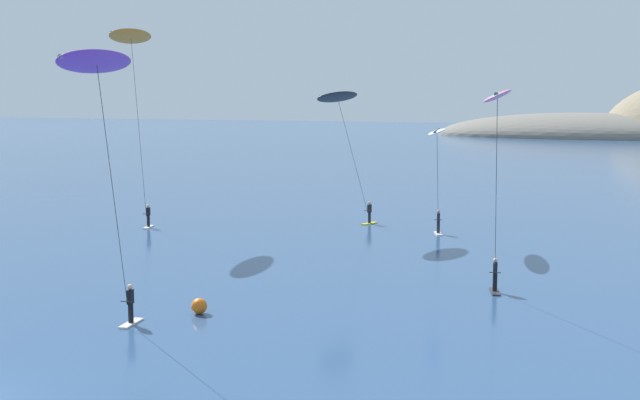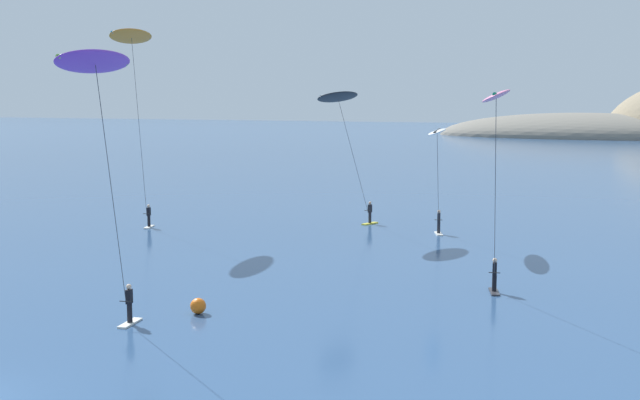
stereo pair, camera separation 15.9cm
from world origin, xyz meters
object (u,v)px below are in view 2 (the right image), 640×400
Objects in this scene: kitesurfer_orange at (133,49)px; kitesurfer_black at (341,107)px; kitesurfer_pink at (496,116)px; marker_buoy at (198,306)px; kitesurfer_white at (437,141)px; kitesurfer_purple at (98,82)px.

kitesurfer_black is at bearing 24.12° from kitesurfer_orange.
marker_buoy is at bearing -162.11° from kitesurfer_pink.
kitesurfer_white is at bearing 112.88° from kitesurfer_pink.
marker_buoy is at bearing -83.15° from kitesurfer_black.
kitesurfer_purple is 0.79× the size of kitesurfer_orange.
kitesurfer_purple is 26.41m from kitesurfer_orange.
kitesurfer_pink reaches higher than marker_buoy.
kitesurfer_black is at bearing 127.81° from kitesurfer_pink.
kitesurfer_purple reaches higher than marker_buoy.
kitesurfer_white reaches higher than marker_buoy.
kitesurfer_purple reaches higher than kitesurfer_white.
kitesurfer_purple is at bearing -103.76° from marker_buoy.
kitesurfer_purple is 1.14× the size of kitesurfer_pink.
kitesurfer_orange reaches higher than kitesurfer_white.
kitesurfer_black is (-14.75, 19.01, 0.16)m from kitesurfer_pink.
kitesurfer_black reaches higher than marker_buoy.
kitesurfer_orange is at bearing 124.12° from kitesurfer_purple.
kitesurfer_white is at bearing 77.16° from kitesurfer_purple.
kitesurfer_black is 14.24× the size of marker_buoy.
marker_buoy is (2.75, -22.88, -8.47)m from kitesurfer_black.
kitesurfer_pink is (13.16, 8.62, -1.32)m from kitesurfer_purple.
kitesurfer_pink is at bearing 33.21° from kitesurfer_purple.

